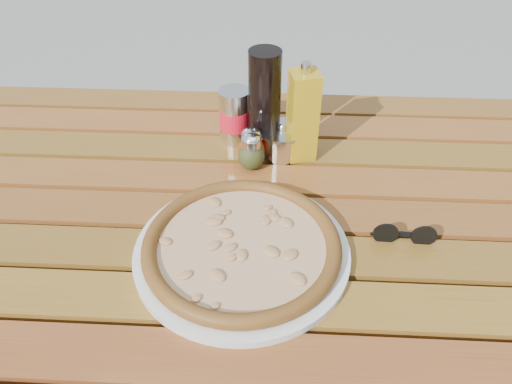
{
  "coord_description": "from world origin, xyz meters",
  "views": [
    {
      "loc": [
        0.04,
        -0.68,
        1.37
      ],
      "look_at": [
        0.0,
        0.02,
        0.78
      ],
      "focal_mm": 35.0,
      "sensor_mm": 36.0,
      "label": 1
    }
  ],
  "objects_px": {
    "dark_bottle": "(265,102)",
    "sunglasses": "(404,235)",
    "table": "(255,240)",
    "parmesan_tin": "(281,141)",
    "soda_can": "(235,116)",
    "pepper_shaker": "(251,147)",
    "pizza": "(242,245)",
    "plate": "(242,252)",
    "olive_oil_cruet": "(303,116)",
    "oregano_shaker": "(251,152)"
  },
  "relations": [
    {
      "from": "oregano_shaker",
      "to": "olive_oil_cruet",
      "type": "relative_size",
      "value": 0.39
    },
    {
      "from": "oregano_shaker",
      "to": "olive_oil_cruet",
      "type": "xyz_separation_m",
      "value": [
        0.1,
        0.05,
        0.06
      ]
    },
    {
      "from": "table",
      "to": "olive_oil_cruet",
      "type": "distance_m",
      "value": 0.27
    },
    {
      "from": "soda_can",
      "to": "parmesan_tin",
      "type": "bearing_deg",
      "value": -24.54
    },
    {
      "from": "parmesan_tin",
      "to": "sunglasses",
      "type": "xyz_separation_m",
      "value": [
        0.21,
        -0.25,
        -0.01
      ]
    },
    {
      "from": "oregano_shaker",
      "to": "parmesan_tin",
      "type": "height_order",
      "value": "oregano_shaker"
    },
    {
      "from": "pizza",
      "to": "sunglasses",
      "type": "distance_m",
      "value": 0.28
    },
    {
      "from": "soda_can",
      "to": "sunglasses",
      "type": "relative_size",
      "value": 1.09
    },
    {
      "from": "sunglasses",
      "to": "pepper_shaker",
      "type": "bearing_deg",
      "value": 144.04
    },
    {
      "from": "pepper_shaker",
      "to": "sunglasses",
      "type": "xyz_separation_m",
      "value": [
        0.27,
        -0.22,
        -0.02
      ]
    },
    {
      "from": "dark_bottle",
      "to": "parmesan_tin",
      "type": "height_order",
      "value": "dark_bottle"
    },
    {
      "from": "oregano_shaker",
      "to": "table",
      "type": "bearing_deg",
      "value": -83.43
    },
    {
      "from": "oregano_shaker",
      "to": "olive_oil_cruet",
      "type": "bearing_deg",
      "value": 25.85
    },
    {
      "from": "parmesan_tin",
      "to": "oregano_shaker",
      "type": "bearing_deg",
      "value": -136.95
    },
    {
      "from": "soda_can",
      "to": "plate",
      "type": "bearing_deg",
      "value": -83.38
    },
    {
      "from": "oregano_shaker",
      "to": "dark_bottle",
      "type": "bearing_deg",
      "value": 72.93
    },
    {
      "from": "plate",
      "to": "sunglasses",
      "type": "bearing_deg",
      "value": 9.57
    },
    {
      "from": "pepper_shaker",
      "to": "dark_bottle",
      "type": "height_order",
      "value": "dark_bottle"
    },
    {
      "from": "table",
      "to": "sunglasses",
      "type": "distance_m",
      "value": 0.28
    },
    {
      "from": "oregano_shaker",
      "to": "olive_oil_cruet",
      "type": "distance_m",
      "value": 0.13
    },
    {
      "from": "pepper_shaker",
      "to": "dark_bottle",
      "type": "relative_size",
      "value": 0.37
    },
    {
      "from": "plate",
      "to": "soda_can",
      "type": "distance_m",
      "value": 0.35
    },
    {
      "from": "table",
      "to": "plate",
      "type": "distance_m",
      "value": 0.14
    },
    {
      "from": "olive_oil_cruet",
      "to": "sunglasses",
      "type": "distance_m",
      "value": 0.31
    },
    {
      "from": "table",
      "to": "oregano_shaker",
      "type": "relative_size",
      "value": 17.07
    },
    {
      "from": "pizza",
      "to": "oregano_shaker",
      "type": "height_order",
      "value": "oregano_shaker"
    },
    {
      "from": "table",
      "to": "sunglasses",
      "type": "relative_size",
      "value": 12.69
    },
    {
      "from": "pepper_shaker",
      "to": "olive_oil_cruet",
      "type": "height_order",
      "value": "olive_oil_cruet"
    },
    {
      "from": "sunglasses",
      "to": "soda_can",
      "type": "bearing_deg",
      "value": 138.68
    },
    {
      "from": "oregano_shaker",
      "to": "olive_oil_cruet",
      "type": "height_order",
      "value": "olive_oil_cruet"
    },
    {
      "from": "pepper_shaker",
      "to": "parmesan_tin",
      "type": "height_order",
      "value": "pepper_shaker"
    },
    {
      "from": "plate",
      "to": "parmesan_tin",
      "type": "bearing_deg",
      "value": 78.47
    },
    {
      "from": "table",
      "to": "parmesan_tin",
      "type": "xyz_separation_m",
      "value": [
        0.04,
        0.19,
        0.11
      ]
    },
    {
      "from": "sunglasses",
      "to": "olive_oil_cruet",
      "type": "bearing_deg",
      "value": 127.44
    },
    {
      "from": "pizza",
      "to": "dark_bottle",
      "type": "xyz_separation_m",
      "value": [
        0.02,
        0.32,
        0.09
      ]
    },
    {
      "from": "pepper_shaker",
      "to": "parmesan_tin",
      "type": "distance_m",
      "value": 0.07
    },
    {
      "from": "oregano_shaker",
      "to": "soda_can",
      "type": "height_order",
      "value": "soda_can"
    },
    {
      "from": "soda_can",
      "to": "parmesan_tin",
      "type": "distance_m",
      "value": 0.12
    },
    {
      "from": "table",
      "to": "sunglasses",
      "type": "bearing_deg",
      "value": -13.82
    },
    {
      "from": "parmesan_tin",
      "to": "sunglasses",
      "type": "distance_m",
      "value": 0.33
    },
    {
      "from": "pizza",
      "to": "sunglasses",
      "type": "xyz_separation_m",
      "value": [
        0.28,
        0.05,
        -0.01
      ]
    },
    {
      "from": "plate",
      "to": "table",
      "type": "bearing_deg",
      "value": 81.32
    },
    {
      "from": "pizza",
      "to": "olive_oil_cruet",
      "type": "height_order",
      "value": "olive_oil_cruet"
    },
    {
      "from": "table",
      "to": "dark_bottle",
      "type": "bearing_deg",
      "value": 87.93
    },
    {
      "from": "dark_bottle",
      "to": "soda_can",
      "type": "xyz_separation_m",
      "value": [
        -0.06,
        0.03,
        -0.05
      ]
    },
    {
      "from": "plate",
      "to": "olive_oil_cruet",
      "type": "distance_m",
      "value": 0.32
    },
    {
      "from": "plate",
      "to": "olive_oil_cruet",
      "type": "height_order",
      "value": "olive_oil_cruet"
    },
    {
      "from": "table",
      "to": "olive_oil_cruet",
      "type": "height_order",
      "value": "olive_oil_cruet"
    },
    {
      "from": "dark_bottle",
      "to": "sunglasses",
      "type": "height_order",
      "value": "dark_bottle"
    },
    {
      "from": "dark_bottle",
      "to": "pepper_shaker",
      "type": "bearing_deg",
      "value": -113.03
    }
  ]
}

